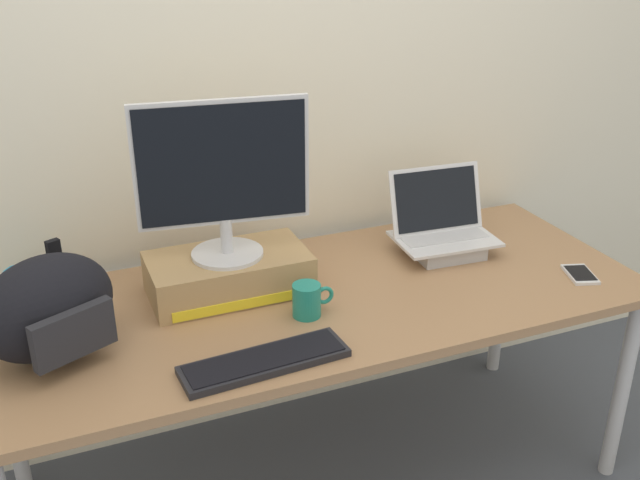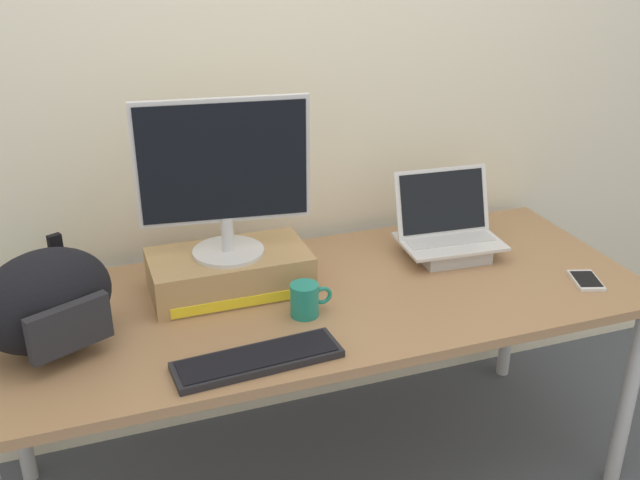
{
  "view_description": "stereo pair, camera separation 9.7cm",
  "coord_description": "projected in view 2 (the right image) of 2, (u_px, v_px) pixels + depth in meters",
  "views": [
    {
      "loc": [
        -0.74,
        -1.79,
        1.78
      ],
      "look_at": [
        0.0,
        0.0,
        0.9
      ],
      "focal_mm": 41.14,
      "sensor_mm": 36.0,
      "label": 1
    },
    {
      "loc": [
        -0.65,
        -1.83,
        1.78
      ],
      "look_at": [
        0.0,
        0.0,
        0.9
      ],
      "focal_mm": 41.14,
      "sensor_mm": 36.0,
      "label": 2
    }
  ],
  "objects": [
    {
      "name": "ground_plane",
      "position": [
        320.0,
        479.0,
        2.5
      ],
      "size": [
        20.0,
        20.0,
        0.0
      ],
      "primitive_type": "plane",
      "color": "#474C56"
    },
    {
      "name": "back_wall",
      "position": [
        269.0,
        68.0,
        2.39
      ],
      "size": [
        7.0,
        0.1,
        2.6
      ],
      "primitive_type": "cube",
      "color": "silver",
      "rests_on": "ground"
    },
    {
      "name": "desk",
      "position": [
        320.0,
        312.0,
        2.23
      ],
      "size": [
        1.98,
        0.8,
        0.72
      ],
      "color": "#99704C",
      "rests_on": "ground"
    },
    {
      "name": "toner_box_yellow",
      "position": [
        230.0,
        272.0,
        2.21
      ],
      "size": [
        0.47,
        0.26,
        0.12
      ],
      "color": "#A88456",
      "rests_on": "desk"
    },
    {
      "name": "desktop_monitor",
      "position": [
        224.0,
        175.0,
        2.08
      ],
      "size": [
        0.49,
        0.21,
        0.47
      ],
      "rotation": [
        0.0,
        0.0,
        -0.13
      ],
      "color": "silver",
      "rests_on": "toner_box_yellow"
    },
    {
      "name": "open_laptop",
      "position": [
        448.0,
        239.0,
        2.44
      ],
      "size": [
        0.34,
        0.25,
        0.27
      ],
      "rotation": [
        0.0,
        0.0,
        -0.06
      ],
      "color": "#ADADB2",
      "rests_on": "desk"
    },
    {
      "name": "external_keyboard",
      "position": [
        258.0,
        359.0,
        1.87
      ],
      "size": [
        0.44,
        0.15,
        0.02
      ],
      "rotation": [
        0.0,
        0.0,
        0.06
      ],
      "color": "black",
      "rests_on": "desk"
    },
    {
      "name": "messenger_backpack",
      "position": [
        46.0,
        301.0,
        1.89
      ],
      "size": [
        0.42,
        0.35,
        0.28
      ],
      "rotation": [
        0.0,
        0.0,
        0.43
      ],
      "color": "black",
      "rests_on": "desk"
    },
    {
      "name": "coffee_mug",
      "position": [
        305.0,
        300.0,
        2.07
      ],
      "size": [
        0.12,
        0.08,
        0.1
      ],
      "color": "#1E7F70",
      "rests_on": "desk"
    },
    {
      "name": "cell_phone",
      "position": [
        586.0,
        280.0,
        2.28
      ],
      "size": [
        0.12,
        0.15,
        0.01
      ],
      "rotation": [
        0.0,
        0.0,
        -0.32
      ],
      "color": "silver",
      "rests_on": "desk"
    },
    {
      "name": "plush_toy",
      "position": [
        25.0,
        277.0,
        2.18
      ],
      "size": [
        0.12,
        0.12,
        0.12
      ],
      "color": "#2393CC",
      "rests_on": "desk"
    }
  ]
}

